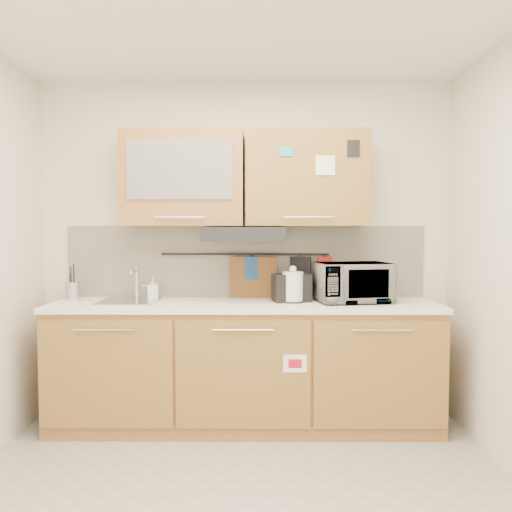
{
  "coord_description": "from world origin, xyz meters",
  "views": [
    {
      "loc": [
        0.1,
        -2.44,
        1.45
      ],
      "look_at": [
        0.09,
        1.05,
        1.27
      ],
      "focal_mm": 35.0,
      "sensor_mm": 36.0,
      "label": 1
    }
  ],
  "objects": [
    {
      "name": "wall_back",
      "position": [
        0.0,
        1.5,
        1.3
      ],
      "size": [
        3.2,
        0.0,
        3.2
      ],
      "primitive_type": "plane",
      "rotation": [
        1.57,
        0.0,
        0.0
      ],
      "color": "silver",
      "rests_on": "ground"
    },
    {
      "name": "base_cabinet",
      "position": [
        0.0,
        1.19,
        0.41
      ],
      "size": [
        2.8,
        0.64,
        0.88
      ],
      "color": "#AB733C",
      "rests_on": "floor"
    },
    {
      "name": "countertop",
      "position": [
        0.0,
        1.19,
        0.9
      ],
      "size": [
        2.82,
        0.62,
        0.04
      ],
      "primitive_type": "cube",
      "color": "white",
      "rests_on": "base_cabinet"
    },
    {
      "name": "backsplash",
      "position": [
        0.0,
        1.49,
        1.2
      ],
      "size": [
        2.8,
        0.02,
        0.56
      ],
      "primitive_type": "cube",
      "color": "silver",
      "rests_on": "countertop"
    },
    {
      "name": "upper_cabinets",
      "position": [
        -0.0,
        1.32,
        1.83
      ],
      "size": [
        1.82,
        0.37,
        0.7
      ],
      "color": "#AB733C",
      "rests_on": "wall_back"
    },
    {
      "name": "range_hood",
      "position": [
        0.0,
        1.25,
        1.42
      ],
      "size": [
        0.6,
        0.46,
        0.1
      ],
      "primitive_type": "cube",
      "color": "black",
      "rests_on": "upper_cabinets"
    },
    {
      "name": "sink",
      "position": [
        -0.85,
        1.21,
        0.92
      ],
      "size": [
        0.42,
        0.4,
        0.26
      ],
      "color": "silver",
      "rests_on": "countertop"
    },
    {
      "name": "utensil_rail",
      "position": [
        0.0,
        1.45,
        1.26
      ],
      "size": [
        1.3,
        0.02,
        0.02
      ],
      "primitive_type": "cylinder",
      "rotation": [
        0.0,
        1.57,
        0.0
      ],
      "color": "black",
      "rests_on": "backsplash"
    },
    {
      "name": "utensil_crock",
      "position": [
        -1.3,
        1.3,
        0.99
      ],
      "size": [
        0.11,
        0.11,
        0.27
      ],
      "rotation": [
        0.0,
        0.0,
        -0.03
      ],
      "color": "#B8B8BD",
      "rests_on": "countertop"
    },
    {
      "name": "kettle",
      "position": [
        0.36,
        1.19,
        1.03
      ],
      "size": [
        0.19,
        0.17,
        0.27
      ],
      "rotation": [
        0.0,
        0.0,
        -0.03
      ],
      "color": "silver",
      "rests_on": "countertop"
    },
    {
      "name": "toaster",
      "position": [
        0.35,
        1.23,
        1.02
      ],
      "size": [
        0.3,
        0.22,
        0.21
      ],
      "rotation": [
        0.0,
        0.0,
        0.21
      ],
      "color": "black",
      "rests_on": "countertop"
    },
    {
      "name": "microwave",
      "position": [
        0.79,
        1.2,
        1.06
      ],
      "size": [
        0.58,
        0.44,
        0.29
      ],
      "primitive_type": "imported",
      "rotation": [
        0.0,
        0.0,
        0.18
      ],
      "color": "#999999",
      "rests_on": "countertop"
    },
    {
      "name": "soap_bottle",
      "position": [
        -0.7,
        1.33,
        1.0
      ],
      "size": [
        0.09,
        0.09,
        0.17
      ],
      "primitive_type": "imported",
      "rotation": [
        0.0,
        0.0,
        0.15
      ],
      "color": "#999999",
      "rests_on": "countertop"
    },
    {
      "name": "cutting_board",
      "position": [
        0.06,
        1.44,
        1.01
      ],
      "size": [
        0.37,
        0.07,
        0.46
      ],
      "primitive_type": "cube",
      "rotation": [
        0.0,
        0.0,
        -0.11
      ],
      "color": "brown",
      "rests_on": "utensil_rail"
    },
    {
      "name": "oven_mitt",
      "position": [
        0.05,
        1.44,
        1.15
      ],
      "size": [
        0.11,
        0.04,
        0.18
      ],
      "primitive_type": "cube",
      "rotation": [
        0.0,
        0.0,
        -0.11
      ],
      "color": "navy",
      "rests_on": "utensil_rail"
    },
    {
      "name": "dark_pouch",
      "position": [
        0.43,
        1.44,
        1.11
      ],
      "size": [
        0.17,
        0.09,
        0.25
      ],
      "primitive_type": "cube",
      "rotation": [
        0.0,
        0.0,
        -0.26
      ],
      "color": "black",
      "rests_on": "utensil_rail"
    },
    {
      "name": "pot_holder",
      "position": [
        0.62,
        1.44,
        1.17
      ],
      "size": [
        0.12,
        0.05,
        0.14
      ],
      "primitive_type": "cube",
      "rotation": [
        0.0,
        0.0,
        0.26
      ],
      "color": "#B01A17",
      "rests_on": "utensil_rail"
    }
  ]
}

